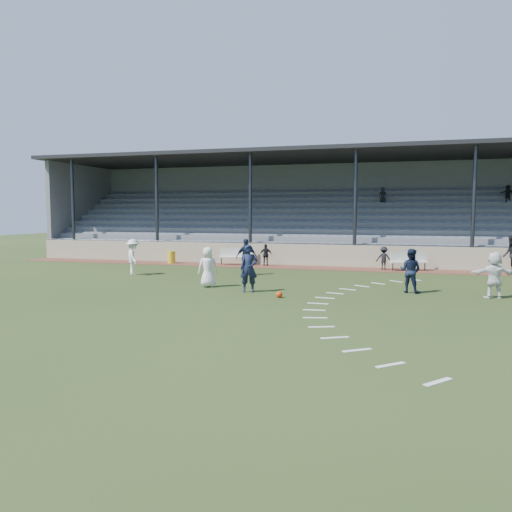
{
  "coord_description": "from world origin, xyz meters",
  "views": [
    {
      "loc": [
        5.41,
        -16.18,
        3.0
      ],
      "look_at": [
        0.0,
        2.5,
        1.3
      ],
      "focal_mm": 35.0,
      "sensor_mm": 36.0,
      "label": 1
    }
  ],
  "objects_px": {
    "bench_right": "(409,260)",
    "football": "(279,294)",
    "trash_bin": "(172,257)",
    "player_white_lead": "(208,267)",
    "bench_left": "(237,255)",
    "player_navy_lead": "(249,268)",
    "official": "(512,255)"
  },
  "relations": [
    {
      "from": "bench_left",
      "to": "trash_bin",
      "type": "height_order",
      "value": "bench_left"
    },
    {
      "from": "player_white_lead",
      "to": "official",
      "type": "height_order",
      "value": "official"
    },
    {
      "from": "bench_right",
      "to": "football",
      "type": "height_order",
      "value": "bench_right"
    },
    {
      "from": "player_navy_lead",
      "to": "official",
      "type": "relative_size",
      "value": 0.95
    },
    {
      "from": "bench_left",
      "to": "official",
      "type": "relative_size",
      "value": 1.08
    },
    {
      "from": "trash_bin",
      "to": "official",
      "type": "xyz_separation_m",
      "value": [
        18.1,
        -0.2,
        0.58
      ]
    },
    {
      "from": "player_navy_lead",
      "to": "bench_left",
      "type": "bearing_deg",
      "value": 94.52
    },
    {
      "from": "player_white_lead",
      "to": "player_navy_lead",
      "type": "bearing_deg",
      "value": 132.07
    },
    {
      "from": "trash_bin",
      "to": "official",
      "type": "relative_size",
      "value": 0.38
    },
    {
      "from": "football",
      "to": "bench_left",
      "type": "bearing_deg",
      "value": 115.96
    },
    {
      "from": "trash_bin",
      "to": "player_navy_lead",
      "type": "relative_size",
      "value": 0.4
    },
    {
      "from": "player_navy_lead",
      "to": "official",
      "type": "distance_m",
      "value": 13.69
    },
    {
      "from": "football",
      "to": "official",
      "type": "height_order",
      "value": "official"
    },
    {
      "from": "bench_left",
      "to": "player_white_lead",
      "type": "height_order",
      "value": "player_white_lead"
    },
    {
      "from": "bench_right",
      "to": "official",
      "type": "bearing_deg",
      "value": -24.73
    },
    {
      "from": "bench_right",
      "to": "official",
      "type": "distance_m",
      "value": 4.75
    },
    {
      "from": "bench_left",
      "to": "player_white_lead",
      "type": "xyz_separation_m",
      "value": [
        1.58,
        -8.46,
        0.23
      ]
    },
    {
      "from": "player_white_lead",
      "to": "bench_right",
      "type": "bearing_deg",
      "value": -160.5
    },
    {
      "from": "bench_left",
      "to": "bench_right",
      "type": "xyz_separation_m",
      "value": [
        9.45,
        -0.33,
        0.0
      ]
    },
    {
      "from": "official",
      "to": "trash_bin",
      "type": "bearing_deg",
      "value": -94.63
    },
    {
      "from": "football",
      "to": "player_navy_lead",
      "type": "distance_m",
      "value": 1.83
    },
    {
      "from": "player_white_lead",
      "to": "official",
      "type": "bearing_deg",
      "value": -174.5
    },
    {
      "from": "bench_left",
      "to": "official",
      "type": "distance_m",
      "value": 14.2
    },
    {
      "from": "bench_right",
      "to": "trash_bin",
      "type": "xyz_separation_m",
      "value": [
        -13.37,
        -0.08,
        -0.21
      ]
    },
    {
      "from": "bench_right",
      "to": "football",
      "type": "distance_m",
      "value": 10.8
    },
    {
      "from": "player_navy_lead",
      "to": "trash_bin",
      "type": "bearing_deg",
      "value": 113.73
    },
    {
      "from": "bench_left",
      "to": "bench_right",
      "type": "height_order",
      "value": "same"
    },
    {
      "from": "football",
      "to": "official",
      "type": "relative_size",
      "value": 0.12
    },
    {
      "from": "trash_bin",
      "to": "player_white_lead",
      "type": "xyz_separation_m",
      "value": [
        5.5,
        -8.05,
        0.43
      ]
    },
    {
      "from": "bench_right",
      "to": "football",
      "type": "bearing_deg",
      "value": -136.09
    },
    {
      "from": "bench_left",
      "to": "football",
      "type": "relative_size",
      "value": 8.77
    },
    {
      "from": "bench_right",
      "to": "player_navy_lead",
      "type": "height_order",
      "value": "player_navy_lead"
    }
  ]
}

